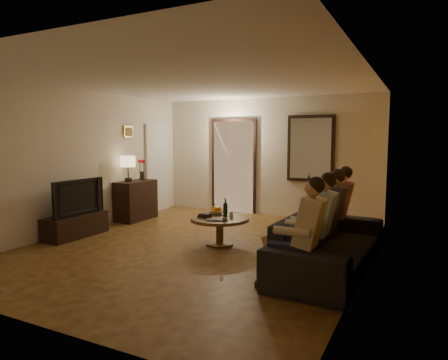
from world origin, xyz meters
The scene contains 33 objects.
floor centered at (0.00, 0.00, 0.00)m, with size 5.00×6.00×0.01m, color #492813.
ceiling centered at (0.00, 0.00, 2.60)m, with size 5.00×6.00×0.01m, color white.
back_wall centered at (0.00, 3.00, 1.30)m, with size 5.00×0.02×2.60m, color beige.
front_wall centered at (0.00, -3.00, 1.30)m, with size 5.00×0.02×2.60m, color beige.
left_wall centered at (-2.50, 0.00, 1.30)m, with size 0.02×6.00×2.60m, color beige.
right_wall centered at (2.50, 0.00, 1.30)m, with size 0.02×6.00×2.60m, color beige.
orange_accent centered at (2.49, 0.00, 1.30)m, with size 0.01×6.00×2.60m, color #C37C21.
kitchen_doorway centered at (-0.80, 2.98, 1.05)m, with size 1.00×0.06×2.10m, color #FFE0A5.
door_trim centered at (-0.80, 2.97, 1.05)m, with size 1.12×0.04×2.22m, color black.
fridge_glimpse centered at (-0.55, 2.98, 0.90)m, with size 0.45×0.03×1.70m, color silver.
mirror_frame centered at (1.00, 2.96, 1.50)m, with size 1.00×0.05×1.40m, color black.
mirror_glass centered at (1.00, 2.93, 1.50)m, with size 0.86×0.02×1.26m, color white.
white_door centered at (-2.46, 2.30, 1.02)m, with size 0.06×0.85×2.04m, color white.
framed_art centered at (-2.47, 1.30, 1.85)m, with size 0.03×0.28×0.24m, color #B28C33.
art_canvas centered at (-2.46, 1.30, 1.85)m, with size 0.01×0.22×0.18m, color brown.
dresser centered at (-2.25, 1.22, 0.41)m, with size 0.45×0.93×0.82m, color black.
table_lamp centered at (-2.25, 1.00, 1.09)m, with size 0.30×0.30×0.54m, color beige, non-canonical shape.
flower_vase centered at (-2.25, 1.44, 1.04)m, with size 0.14×0.14×0.44m, color red, non-canonical shape.
tv_stand centered at (-2.25, -0.41, 0.19)m, with size 0.45×1.15×0.38m, color black.
tv centered at (-2.25, -0.41, 0.70)m, with size 0.14×1.09×0.63m, color black.
sofa centered at (2.10, -0.20, 0.36)m, with size 0.97×2.49×0.73m, color black.
person_a centered at (2.00, -1.10, 0.60)m, with size 0.60×0.40×1.20m, color tan, non-canonical shape.
person_b centered at (2.00, -0.50, 0.60)m, with size 0.60×0.40×1.20m, color tan, non-canonical shape.
person_c centered at (2.00, 0.10, 0.60)m, with size 0.60×0.40×1.20m, color tan, non-canonical shape.
person_d centered at (2.00, 0.70, 0.60)m, with size 0.60×0.40×1.20m, color tan, non-canonical shape.
dog centered at (1.37, -0.12, 0.28)m, with size 0.56×0.24×0.56m, color tan, non-canonical shape.
coffee_table centered at (0.26, 0.23, 0.23)m, with size 0.94×0.94×0.45m, color brown.
bowl centered at (0.08, 0.45, 0.48)m, with size 0.26×0.26×0.06m, color white.
oranges centered at (0.08, 0.45, 0.55)m, with size 0.20×0.20×0.08m, color orange, non-canonical shape.
wine_bottle centered at (0.31, 0.33, 0.60)m, with size 0.07×0.07×0.31m, color black, non-canonical shape.
wine_glass centered at (0.44, 0.28, 0.50)m, with size 0.06×0.06×0.10m, color silver.
book_stack centered at (0.04, 0.13, 0.48)m, with size 0.20×0.15×0.07m, color black, non-canonical shape.
laptop centered at (0.36, -0.05, 0.46)m, with size 0.33×0.21×0.03m, color black.
Camera 1 is at (3.15, -5.36, 1.72)m, focal length 32.00 mm.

